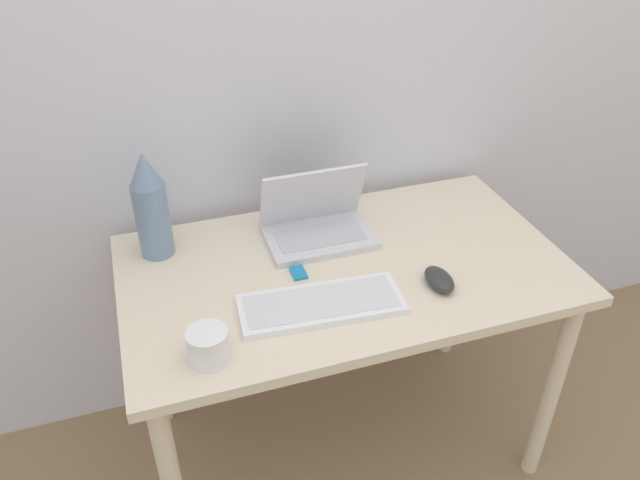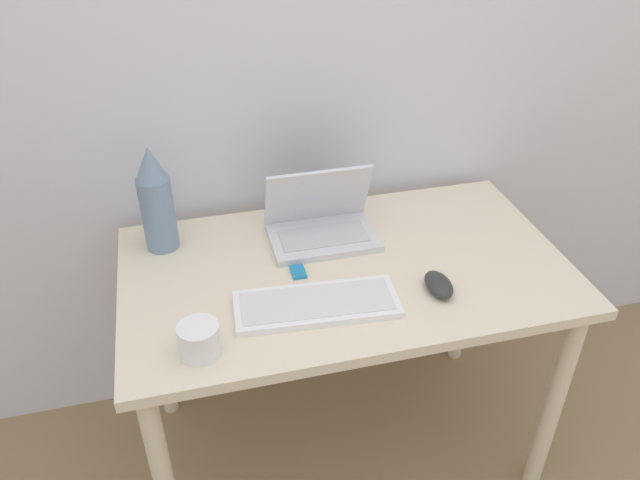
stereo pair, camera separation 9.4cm
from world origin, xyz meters
TOP-DOWN VIEW (x-y plane):
  - wall_back at (0.00, 0.75)m, footprint 6.00×0.05m
  - desk at (0.00, 0.34)m, footprint 1.19×0.69m
  - laptop at (-0.03, 0.50)m, footprint 0.30×0.20m
  - keyboard at (-0.12, 0.19)m, footprint 0.41×0.19m
  - mouse at (0.20, 0.18)m, footprint 0.06×0.11m
  - vase at (-0.47, 0.56)m, footprint 0.09×0.09m
  - mp3_player at (-0.13, 0.34)m, footprint 0.04×0.05m
  - mug at (-0.41, 0.11)m, footprint 0.09×0.09m

SIDE VIEW (x-z plane):
  - desk at x=0.00m, z-range 0.27..1.00m
  - mp3_player at x=-0.13m, z-range 0.73..0.74m
  - keyboard at x=-0.12m, z-range 0.73..0.75m
  - mouse at x=0.20m, z-range 0.73..0.77m
  - mug at x=-0.41m, z-range 0.73..0.81m
  - laptop at x=-0.03m, z-range 0.67..0.88m
  - vase at x=-0.47m, z-range 0.73..1.03m
  - wall_back at x=0.00m, z-range 0.00..2.50m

